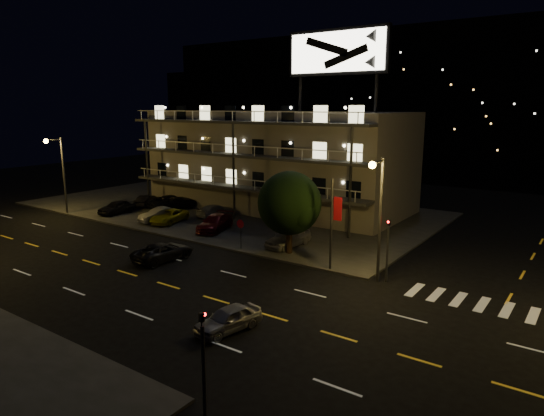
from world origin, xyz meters
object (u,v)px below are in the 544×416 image
Objects in this scene: tree at (289,205)px; road_car_east at (228,319)px; lot_car_4 at (288,237)px; road_car_west at (163,252)px; lot_car_7 at (216,211)px; lot_car_2 at (169,216)px.

tree is 13.61m from road_car_east.
lot_car_4 is at bearing 123.21° from road_car_east.
lot_car_4 is at bearing -122.39° from road_car_west.
tree reaches higher than lot_car_7.
lot_car_7 is at bearing -60.34° from road_car_west.
tree reaches higher than lot_car_4.
lot_car_2 reaches higher than road_car_west.
lot_car_2 is at bearing -41.11° from road_car_west.
lot_car_7 is (2.02, 4.42, 0.00)m from lot_car_2.
road_car_east is (19.22, -14.05, -0.15)m from lot_car_2.
lot_car_7 is 1.17× the size of road_car_east.
lot_car_4 is 9.76m from road_car_west.
lot_car_7 reaches higher than road_car_east.
lot_car_7 is at bearing 52.83° from lot_car_2.
road_car_east is at bearing -62.98° from lot_car_4.
road_car_east is (4.48, -12.43, -3.24)m from tree.
lot_car_2 is 13.77m from lot_car_4.
lot_car_4 reaches higher than road_car_west.
road_car_east is at bearing -48.76° from lot_car_2.
lot_car_2 is at bearing 155.53° from road_car_east.
tree is 15.15m from lot_car_2.
tree is 3.42m from lot_car_4.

